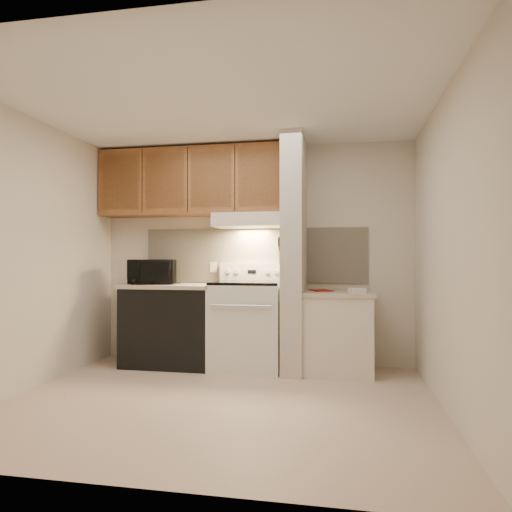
# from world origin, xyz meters

# --- Properties ---
(floor) EXTENTS (3.60, 3.60, 0.00)m
(floor) POSITION_xyz_m (0.00, 0.00, 0.00)
(floor) COLOR beige
(floor) RESTS_ON ground
(ceiling) EXTENTS (3.60, 3.60, 0.00)m
(ceiling) POSITION_xyz_m (0.00, 0.00, 2.50)
(ceiling) COLOR white
(ceiling) RESTS_ON wall_back
(wall_back) EXTENTS (3.60, 2.50, 0.02)m
(wall_back) POSITION_xyz_m (0.00, 1.50, 1.25)
(wall_back) COLOR beige
(wall_back) RESTS_ON floor
(wall_left) EXTENTS (0.02, 3.00, 2.50)m
(wall_left) POSITION_xyz_m (-1.80, 0.00, 1.25)
(wall_left) COLOR beige
(wall_left) RESTS_ON floor
(wall_right) EXTENTS (0.02, 3.00, 2.50)m
(wall_right) POSITION_xyz_m (1.80, 0.00, 1.25)
(wall_right) COLOR beige
(wall_right) RESTS_ON floor
(backsplash) EXTENTS (2.60, 0.02, 0.63)m
(backsplash) POSITION_xyz_m (0.00, 1.49, 1.24)
(backsplash) COLOR beige
(backsplash) RESTS_ON wall_back
(range_body) EXTENTS (0.76, 0.65, 0.92)m
(range_body) POSITION_xyz_m (0.00, 1.16, 0.46)
(range_body) COLOR silver
(range_body) RESTS_ON floor
(oven_window) EXTENTS (0.50, 0.01, 0.30)m
(oven_window) POSITION_xyz_m (0.00, 0.84, 0.50)
(oven_window) COLOR black
(oven_window) RESTS_ON range_body
(oven_handle) EXTENTS (0.65, 0.02, 0.02)m
(oven_handle) POSITION_xyz_m (0.00, 0.80, 0.72)
(oven_handle) COLOR silver
(oven_handle) RESTS_ON range_body
(cooktop) EXTENTS (0.74, 0.64, 0.03)m
(cooktop) POSITION_xyz_m (0.00, 1.16, 0.94)
(cooktop) COLOR black
(cooktop) RESTS_ON range_body
(range_backguard) EXTENTS (0.76, 0.08, 0.20)m
(range_backguard) POSITION_xyz_m (0.00, 1.44, 1.05)
(range_backguard) COLOR silver
(range_backguard) RESTS_ON range_body
(range_display) EXTENTS (0.10, 0.01, 0.04)m
(range_display) POSITION_xyz_m (0.00, 1.40, 1.05)
(range_display) COLOR black
(range_display) RESTS_ON range_backguard
(range_knob_left_outer) EXTENTS (0.05, 0.02, 0.05)m
(range_knob_left_outer) POSITION_xyz_m (-0.28, 1.40, 1.05)
(range_knob_left_outer) COLOR silver
(range_knob_left_outer) RESTS_ON range_backguard
(range_knob_left_inner) EXTENTS (0.05, 0.02, 0.05)m
(range_knob_left_inner) POSITION_xyz_m (-0.18, 1.40, 1.05)
(range_knob_left_inner) COLOR silver
(range_knob_left_inner) RESTS_ON range_backguard
(range_knob_right_inner) EXTENTS (0.05, 0.02, 0.05)m
(range_knob_right_inner) POSITION_xyz_m (0.18, 1.40, 1.05)
(range_knob_right_inner) COLOR silver
(range_knob_right_inner) RESTS_ON range_backguard
(range_knob_right_outer) EXTENTS (0.05, 0.02, 0.05)m
(range_knob_right_outer) POSITION_xyz_m (0.28, 1.40, 1.05)
(range_knob_right_outer) COLOR silver
(range_knob_right_outer) RESTS_ON range_backguard
(dishwasher_front) EXTENTS (1.00, 0.63, 0.87)m
(dishwasher_front) POSITION_xyz_m (-0.88, 1.17, 0.43)
(dishwasher_front) COLOR black
(dishwasher_front) RESTS_ON floor
(left_countertop) EXTENTS (1.04, 0.67, 0.04)m
(left_countertop) POSITION_xyz_m (-0.88, 1.17, 0.89)
(left_countertop) COLOR #C0B198
(left_countertop) RESTS_ON dishwasher_front
(spoon_rest) EXTENTS (0.21, 0.13, 0.01)m
(spoon_rest) POSITION_xyz_m (-0.93, 1.29, 0.92)
(spoon_rest) COLOR black
(spoon_rest) RESTS_ON left_countertop
(teal_jar) EXTENTS (0.11, 0.11, 0.10)m
(teal_jar) POSITION_xyz_m (-1.05, 1.39, 0.96)
(teal_jar) COLOR #28695B
(teal_jar) RESTS_ON left_countertop
(outlet) EXTENTS (0.08, 0.01, 0.12)m
(outlet) POSITION_xyz_m (-0.48, 1.48, 1.10)
(outlet) COLOR beige
(outlet) RESTS_ON backsplash
(microwave) EXTENTS (0.57, 0.46, 0.28)m
(microwave) POSITION_xyz_m (-1.10, 1.15, 1.05)
(microwave) COLOR black
(microwave) RESTS_ON left_countertop
(partition_pillar) EXTENTS (0.22, 0.70, 2.50)m
(partition_pillar) POSITION_xyz_m (0.51, 1.15, 1.25)
(partition_pillar) COLOR beige
(partition_pillar) RESTS_ON floor
(pillar_trim) EXTENTS (0.01, 0.70, 0.04)m
(pillar_trim) POSITION_xyz_m (0.39, 1.15, 1.30)
(pillar_trim) COLOR brown
(pillar_trim) RESTS_ON partition_pillar
(knife_strip) EXTENTS (0.02, 0.42, 0.04)m
(knife_strip) POSITION_xyz_m (0.39, 1.10, 1.32)
(knife_strip) COLOR black
(knife_strip) RESTS_ON partition_pillar
(knife_blade_a) EXTENTS (0.01, 0.03, 0.16)m
(knife_blade_a) POSITION_xyz_m (0.38, 0.95, 1.22)
(knife_blade_a) COLOR silver
(knife_blade_a) RESTS_ON knife_strip
(knife_handle_a) EXTENTS (0.02, 0.02, 0.10)m
(knife_handle_a) POSITION_xyz_m (0.38, 0.93, 1.37)
(knife_handle_a) COLOR black
(knife_handle_a) RESTS_ON knife_strip
(knife_blade_b) EXTENTS (0.01, 0.04, 0.18)m
(knife_blade_b) POSITION_xyz_m (0.38, 1.03, 1.21)
(knife_blade_b) COLOR silver
(knife_blade_b) RESTS_ON knife_strip
(knife_handle_b) EXTENTS (0.02, 0.02, 0.10)m
(knife_handle_b) POSITION_xyz_m (0.38, 1.02, 1.37)
(knife_handle_b) COLOR black
(knife_handle_b) RESTS_ON knife_strip
(knife_blade_c) EXTENTS (0.01, 0.04, 0.20)m
(knife_blade_c) POSITION_xyz_m (0.38, 1.09, 1.20)
(knife_blade_c) COLOR silver
(knife_blade_c) RESTS_ON knife_strip
(knife_handle_c) EXTENTS (0.02, 0.02, 0.10)m
(knife_handle_c) POSITION_xyz_m (0.38, 1.11, 1.37)
(knife_handle_c) COLOR black
(knife_handle_c) RESTS_ON knife_strip
(knife_blade_d) EXTENTS (0.01, 0.04, 0.16)m
(knife_blade_d) POSITION_xyz_m (0.38, 1.19, 1.22)
(knife_blade_d) COLOR silver
(knife_blade_d) RESTS_ON knife_strip
(knife_handle_d) EXTENTS (0.02, 0.02, 0.10)m
(knife_handle_d) POSITION_xyz_m (0.38, 1.19, 1.37)
(knife_handle_d) COLOR black
(knife_handle_d) RESTS_ON knife_strip
(knife_blade_e) EXTENTS (0.01, 0.04, 0.18)m
(knife_blade_e) POSITION_xyz_m (0.38, 1.27, 1.21)
(knife_blade_e) COLOR silver
(knife_blade_e) RESTS_ON knife_strip
(knife_handle_e) EXTENTS (0.02, 0.02, 0.10)m
(knife_handle_e) POSITION_xyz_m (0.38, 1.25, 1.37)
(knife_handle_e) COLOR black
(knife_handle_e) RESTS_ON knife_strip
(oven_mitt) EXTENTS (0.03, 0.11, 0.26)m
(oven_mitt) POSITION_xyz_m (0.38, 1.32, 1.22)
(oven_mitt) COLOR slate
(oven_mitt) RESTS_ON partition_pillar
(right_cab_base) EXTENTS (0.70, 0.60, 0.81)m
(right_cab_base) POSITION_xyz_m (0.97, 1.15, 0.40)
(right_cab_base) COLOR beige
(right_cab_base) RESTS_ON floor
(right_countertop) EXTENTS (0.74, 0.64, 0.04)m
(right_countertop) POSITION_xyz_m (0.97, 1.15, 0.83)
(right_countertop) COLOR #C0B198
(right_countertop) RESTS_ON right_cab_base
(red_folder) EXTENTS (0.29, 0.33, 0.01)m
(red_folder) POSITION_xyz_m (0.79, 1.25, 0.85)
(red_folder) COLOR #9F120F
(red_folder) RESTS_ON right_countertop
(white_box) EXTENTS (0.19, 0.15, 0.04)m
(white_box) POSITION_xyz_m (1.16, 1.05, 0.87)
(white_box) COLOR white
(white_box) RESTS_ON right_countertop
(range_hood) EXTENTS (0.78, 0.44, 0.15)m
(range_hood) POSITION_xyz_m (0.00, 1.28, 1.62)
(range_hood) COLOR beige
(range_hood) RESTS_ON upper_cabinets
(hood_lip) EXTENTS (0.78, 0.04, 0.06)m
(hood_lip) POSITION_xyz_m (0.00, 1.07, 1.58)
(hood_lip) COLOR beige
(hood_lip) RESTS_ON range_hood
(upper_cabinets) EXTENTS (2.18, 0.33, 0.77)m
(upper_cabinets) POSITION_xyz_m (-0.69, 1.32, 2.08)
(upper_cabinets) COLOR brown
(upper_cabinets) RESTS_ON wall_back
(cab_door_a) EXTENTS (0.46, 0.01, 0.63)m
(cab_door_a) POSITION_xyz_m (-1.51, 1.17, 2.08)
(cab_door_a) COLOR brown
(cab_door_a) RESTS_ON upper_cabinets
(cab_gap_a) EXTENTS (0.01, 0.01, 0.73)m
(cab_gap_a) POSITION_xyz_m (-1.23, 1.16, 2.08)
(cab_gap_a) COLOR black
(cab_gap_a) RESTS_ON upper_cabinets
(cab_door_b) EXTENTS (0.46, 0.01, 0.63)m
(cab_door_b) POSITION_xyz_m (-0.96, 1.17, 2.08)
(cab_door_b) COLOR brown
(cab_door_b) RESTS_ON upper_cabinets
(cab_gap_b) EXTENTS (0.01, 0.01, 0.73)m
(cab_gap_b) POSITION_xyz_m (-0.69, 1.16, 2.08)
(cab_gap_b) COLOR black
(cab_gap_b) RESTS_ON upper_cabinets
(cab_door_c) EXTENTS (0.46, 0.01, 0.63)m
(cab_door_c) POSITION_xyz_m (-0.42, 1.17, 2.08)
(cab_door_c) COLOR brown
(cab_door_c) RESTS_ON upper_cabinets
(cab_gap_c) EXTENTS (0.01, 0.01, 0.73)m
(cab_gap_c) POSITION_xyz_m (-0.14, 1.16, 2.08)
(cab_gap_c) COLOR black
(cab_gap_c) RESTS_ON upper_cabinets
(cab_door_d) EXTENTS (0.46, 0.01, 0.63)m
(cab_door_d) POSITION_xyz_m (0.13, 1.17, 2.08)
(cab_door_d) COLOR brown
(cab_door_d) RESTS_ON upper_cabinets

